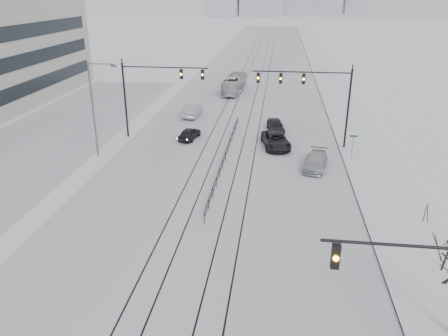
% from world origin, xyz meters
% --- Properties ---
extents(road, '(22.00, 260.00, 0.02)m').
position_xyz_m(road, '(0.00, 60.00, 0.01)').
color(road, silver).
rests_on(road, ground).
extents(sidewalk_east, '(5.00, 260.00, 0.16)m').
position_xyz_m(sidewalk_east, '(13.50, 60.00, 0.08)').
color(sidewalk_east, silver).
rests_on(sidewalk_east, ground).
extents(curb, '(0.10, 260.00, 0.12)m').
position_xyz_m(curb, '(11.05, 60.00, 0.06)').
color(curb, gray).
rests_on(curb, ground).
extents(parking_strip, '(14.00, 60.00, 0.03)m').
position_xyz_m(parking_strip, '(-20.00, 35.00, 0.01)').
color(parking_strip, silver).
rests_on(parking_strip, ground).
extents(tram_rails, '(5.30, 180.00, 0.01)m').
position_xyz_m(tram_rails, '(-0.00, 40.00, 0.02)').
color(tram_rails, black).
rests_on(tram_rails, ground).
extents(traffic_mast_near, '(6.10, 0.37, 7.00)m').
position_xyz_m(traffic_mast_near, '(10.79, 6.00, 4.56)').
color(traffic_mast_near, black).
rests_on(traffic_mast_near, ground).
extents(traffic_mast_ne, '(9.60, 0.37, 8.00)m').
position_xyz_m(traffic_mast_ne, '(8.15, 34.99, 5.76)').
color(traffic_mast_ne, black).
rests_on(traffic_mast_ne, ground).
extents(traffic_mast_nw, '(9.10, 0.37, 8.00)m').
position_xyz_m(traffic_mast_nw, '(-8.52, 36.00, 5.57)').
color(traffic_mast_nw, black).
rests_on(traffic_mast_nw, ground).
extents(street_light_west, '(2.73, 0.25, 9.00)m').
position_xyz_m(street_light_west, '(-12.20, 30.00, 5.21)').
color(street_light_west, '#595B60').
rests_on(street_light_west, ground).
extents(median_fence, '(0.06, 24.00, 1.00)m').
position_xyz_m(median_fence, '(0.00, 30.00, 0.53)').
color(median_fence, black).
rests_on(median_fence, ground).
extents(street_sign, '(0.70, 0.06, 2.40)m').
position_xyz_m(street_sign, '(11.80, 32.00, 1.61)').
color(street_sign, '#595B60').
rests_on(street_sign, ground).
extents(sedan_sb_inner, '(2.15, 3.94, 1.27)m').
position_xyz_m(sedan_sb_inner, '(-4.61, 35.89, 0.64)').
color(sedan_sb_inner, black).
rests_on(sedan_sb_inner, ground).
extents(sedan_sb_outer, '(1.99, 4.80, 1.54)m').
position_xyz_m(sedan_sb_outer, '(-6.02, 44.77, 0.77)').
color(sedan_sb_outer, '#A2A6A9').
rests_on(sedan_sb_outer, ground).
extents(sedan_nb_front, '(3.42, 5.69, 1.48)m').
position_xyz_m(sedan_nb_front, '(4.61, 34.45, 0.74)').
color(sedan_nb_front, black).
rests_on(sedan_nb_front, ground).
extents(sedan_nb_right, '(2.78, 4.90, 1.34)m').
position_xyz_m(sedan_nb_right, '(8.23, 29.22, 0.67)').
color(sedan_nb_right, '#AFB3B8').
rests_on(sedan_nb_right, ground).
extents(sedan_nb_far, '(2.38, 4.37, 1.41)m').
position_xyz_m(sedan_nb_far, '(4.50, 39.88, 0.70)').
color(sedan_nb_far, black).
rests_on(sedan_nb_far, ground).
extents(box_truck, '(3.09, 9.71, 2.66)m').
position_xyz_m(box_truck, '(-2.16, 59.13, 1.33)').
color(box_truck, '#B1B3B6').
rests_on(box_truck, ground).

